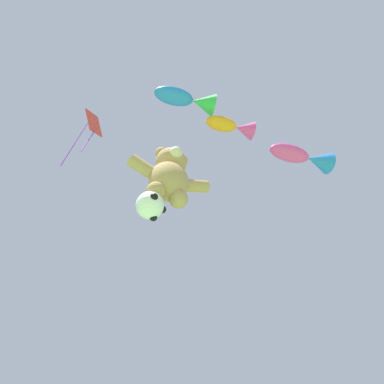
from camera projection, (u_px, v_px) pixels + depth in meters
teddy_bear_kite at (170, 175)px, 8.71m from camera, size 2.51×1.11×2.55m
soccer_ball_kite at (150, 205)px, 7.51m from camera, size 0.79×0.78×0.73m
fish_kite_magenta at (304, 157)px, 9.71m from camera, size 2.17×0.91×0.72m
fish_kite_tangerine at (233, 127)px, 9.65m from camera, size 1.65×0.81×0.62m
fish_kite_cobalt at (189, 100)px, 9.69m from camera, size 2.06×0.99×0.74m
diamond_kite at (91, 127)px, 9.24m from camera, size 0.73×0.78×3.03m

